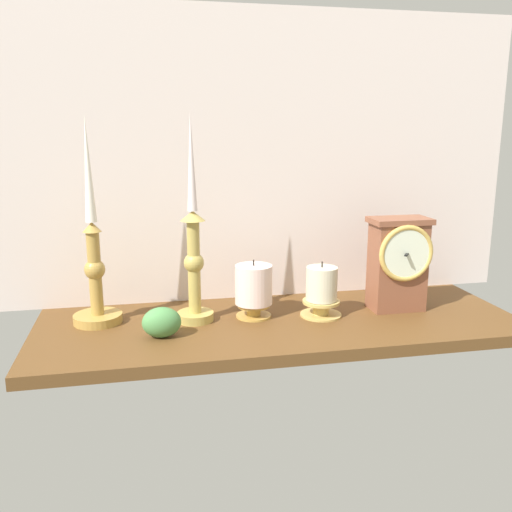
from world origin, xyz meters
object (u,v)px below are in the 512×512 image
Objects in this scene: mantel_clock at (398,262)px; pillar_candle_front at (321,291)px; candlestick_tall_left at (94,265)px; candlestick_tall_center at (194,254)px; pillar_candle_near_clock at (254,289)px.

pillar_candle_front is (-17.65, -0.79, -5.33)cm from mantel_clock.
candlestick_tall_left is 0.98× the size of candlestick_tall_center.
candlestick_tall_center is at bearing 175.02° from pillar_candle_front.
mantel_clock is 1.72× the size of pillar_candle_front.
candlestick_tall_center reaches higher than pillar_candle_near_clock.
pillar_candle_front is (26.63, -2.32, -8.87)cm from candlestick_tall_center.
mantel_clock is 32.22cm from pillar_candle_near_clock.
pillar_candle_front is at bearing -6.39° from candlestick_tall_left.
candlestick_tall_center is 14.80cm from pillar_candle_near_clock.
pillar_candle_front is at bearing -177.44° from mantel_clock.
pillar_candle_near_clock is at bearing -0.28° from candlestick_tall_center.
candlestick_tall_center is (19.79, -2.88, 2.02)cm from candlestick_tall_left.
candlestick_tall_center is 3.60× the size of pillar_candle_front.
candlestick_tall_left is at bearing 176.06° from mantel_clock.
pillar_candle_near_clock is at bearing 170.98° from pillar_candle_front.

